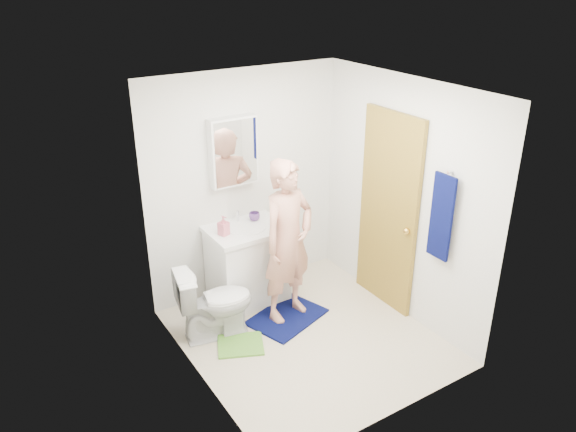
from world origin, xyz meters
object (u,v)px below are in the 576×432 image
(towel, at_px, (441,217))
(man, at_px, (288,241))
(medicine_cabinet, at_px, (233,151))
(toilet, at_px, (215,302))
(toothbrush_cup, at_px, (254,216))
(vanity_cabinet, at_px, (248,266))
(soap_dispenser, at_px, (223,226))

(towel, height_order, man, man)
(medicine_cabinet, xyz_separation_m, toilet, (-0.57, -0.61, -1.24))
(toilet, bearing_deg, towel, -111.75)
(toilet, xyz_separation_m, toothbrush_cup, (0.72, 0.50, 0.53))
(toilet, distance_m, toothbrush_cup, 1.03)
(vanity_cabinet, height_order, medicine_cabinet, medicine_cabinet)
(medicine_cabinet, xyz_separation_m, towel, (1.18, -1.71, -0.35))
(toilet, bearing_deg, soap_dispenser, -29.37)
(toothbrush_cup, bearing_deg, soap_dispenser, -162.44)
(man, bearing_deg, towel, -57.63)
(soap_dispenser, bearing_deg, toilet, -129.77)
(vanity_cabinet, bearing_deg, soap_dispenser, -174.62)
(toothbrush_cup, bearing_deg, man, -86.39)
(toilet, relative_size, soap_dispenser, 3.63)
(soap_dispenser, bearing_deg, man, -45.30)
(toothbrush_cup, distance_m, man, 0.60)
(towel, bearing_deg, toothbrush_cup, 122.69)
(towel, relative_size, toilet, 1.10)
(toothbrush_cup, bearing_deg, towel, -57.31)
(vanity_cabinet, distance_m, towel, 2.08)
(towel, height_order, soap_dispenser, towel)
(soap_dispenser, bearing_deg, toothbrush_cup, 17.56)
(vanity_cabinet, relative_size, towel, 1.00)
(medicine_cabinet, bearing_deg, soap_dispenser, -136.68)
(towel, relative_size, toothbrush_cup, 6.98)
(vanity_cabinet, relative_size, toilet, 1.10)
(medicine_cabinet, distance_m, towel, 2.11)
(medicine_cabinet, relative_size, man, 0.42)
(towel, xyz_separation_m, toilet, (-1.75, 1.10, -0.89))
(vanity_cabinet, bearing_deg, toilet, -145.65)
(toothbrush_cup, bearing_deg, medicine_cabinet, 143.48)
(toilet, height_order, man, man)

